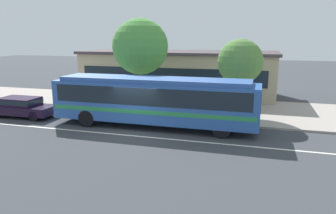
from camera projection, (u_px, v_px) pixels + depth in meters
ground_plane at (136, 131)px, 17.98m from camera, size 120.00×120.00×0.00m
sidewalk_slab at (168, 106)px, 24.10m from camera, size 60.00×8.00×0.12m
lane_stripe_center at (130, 135)px, 17.23m from camera, size 56.00×0.16×0.01m
transit_bus at (154, 99)px, 18.54m from camera, size 11.96×2.46×2.90m
sedan_behind_bus at (22, 106)px, 21.12m from camera, size 4.37×1.82×1.29m
pedestrian_waiting_near_sign at (155, 100)px, 21.14m from camera, size 0.39×0.39×1.69m
bus_stop_sign at (249, 98)px, 19.10m from camera, size 0.08×0.44×2.36m
street_tree_near_stop at (140, 47)px, 22.63m from camera, size 3.95×3.95×6.37m
street_tree_mid_block at (240, 62)px, 20.63m from camera, size 2.93×2.93×4.97m
station_building at (179, 73)px, 29.04m from camera, size 17.24×6.58×3.94m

